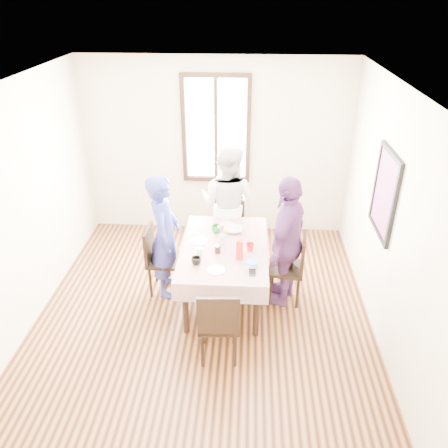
{
  "coord_description": "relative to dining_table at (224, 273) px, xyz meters",
  "views": [
    {
      "loc": [
        0.5,
        -4.2,
        3.56
      ],
      "look_at": [
        0.23,
        0.33,
        1.1
      ],
      "focal_mm": 35.8,
      "sensor_mm": 36.0,
      "label": 1
    }
  ],
  "objects": [
    {
      "name": "drinking_glass",
      "position": [
        -0.28,
        -0.19,
        0.43
      ],
      "size": [
        0.06,
        0.06,
        0.09
      ],
      "primitive_type": "cylinder",
      "color": "silver",
      "rests_on": "tablecloth"
    },
    {
      "name": "plate_far",
      "position": [
        0.0,
        0.54,
        0.39
      ],
      "size": [
        0.2,
        0.2,
        0.01
      ],
      "primitive_type": "cylinder",
      "color": "white",
      "rests_on": "tablecloth"
    },
    {
      "name": "plate_near",
      "position": [
        -0.06,
        -0.51,
        0.39
      ],
      "size": [
        0.2,
        0.2,
        0.01
      ],
      "primitive_type": "cylinder",
      "color": "white",
      "rests_on": "tablecloth"
    },
    {
      "name": "mug_flag",
      "position": [
        0.31,
        -0.06,
        0.43
      ],
      "size": [
        0.12,
        0.12,
        0.09
      ],
      "primitive_type": "imported",
      "rotation": [
        0.0,
        0.0,
        0.21
      ],
      "color": "red",
      "rests_on": "tablecloth"
    },
    {
      "name": "person_right",
      "position": [
        0.74,
        0.05,
        0.46
      ],
      "size": [
        0.75,
        1.06,
        1.67
      ],
      "primitive_type": "imported",
      "rotation": [
        0.0,
        0.0,
        -1.97
      ],
      "color": "#5D3068",
      "rests_on": "ground"
    },
    {
      "name": "chair_near",
      "position": [
        0.0,
        -0.99,
        0.08
      ],
      "size": [
        0.45,
        0.45,
        0.91
      ],
      "primitive_type": "cube",
      "rotation": [
        0.0,
        0.0,
        0.06
      ],
      "color": "black",
      "rests_on": "ground"
    },
    {
      "name": "tablecloth",
      "position": [
        0.0,
        0.0,
        0.38
      ],
      "size": [
        1.03,
        1.56,
        0.01
      ],
      "primitive_type": "cube",
      "color": "#4F0A16",
      "rests_on": "dining_table"
    },
    {
      "name": "plate_left",
      "position": [
        -0.31,
        0.11,
        0.39
      ],
      "size": [
        0.2,
        0.2,
        0.01
      ],
      "primitive_type": "cylinder",
      "color": "white",
      "rests_on": "tablecloth"
    },
    {
      "name": "butter_lid",
      "position": [
        0.34,
        -0.41,
        0.45
      ],
      "size": [
        0.12,
        0.12,
        0.01
      ],
      "primitive_type": "cylinder",
      "color": "blue",
      "rests_on": "butter_tub"
    },
    {
      "name": "chair_right",
      "position": [
        0.76,
        0.05,
        0.08
      ],
      "size": [
        0.47,
        0.47,
        0.91
      ],
      "primitive_type": "cube",
      "rotation": [
        0.0,
        0.0,
        1.43
      ],
      "color": "black",
      "rests_on": "ground"
    },
    {
      "name": "window_frame",
      "position": [
        -0.23,
        1.85,
        1.27
      ],
      "size": [
        1.02,
        0.06,
        1.62
      ],
      "primitive_type": "cube",
      "color": "black",
      "rests_on": "back_wall"
    },
    {
      "name": "chair_far",
      "position": [
        0.0,
        0.99,
        0.08
      ],
      "size": [
        0.44,
        0.44,
        0.91
      ],
      "primitive_type": "cube",
      "rotation": [
        0.0,
        0.0,
        3.08
      ],
      "color": "black",
      "rests_on": "ground"
    },
    {
      "name": "art_poster",
      "position": [
        1.75,
        -0.08,
        1.18
      ],
      "size": [
        0.04,
        0.76,
        0.96
      ],
      "primitive_type": "cube",
      "color": "red",
      "rests_on": "right_wall"
    },
    {
      "name": "right_wall",
      "position": [
        1.77,
        -0.38,
        0.98
      ],
      "size": [
        0.0,
        4.5,
        4.5
      ],
      "primitive_type": "plane",
      "rotation": [
        1.57,
        0.0,
        -1.57
      ],
      "color": "beige",
      "rests_on": "ground"
    },
    {
      "name": "mug_green",
      "position": [
        -0.12,
        0.35,
        0.43
      ],
      "size": [
        0.15,
        0.15,
        0.09
      ],
      "primitive_type": "imported",
      "rotation": [
        0.0,
        0.0,
        -0.34
      ],
      "color": "#0C7226",
      "rests_on": "tablecloth"
    },
    {
      "name": "flower_bunch",
      "position": [
        -0.03,
        0.03,
        0.59
      ],
      "size": [
        0.09,
        0.09,
        0.1
      ],
      "primitive_type": null,
      "color": "yellow",
      "rests_on": "flower_vase"
    },
    {
      "name": "flower_vase",
      "position": [
        -0.03,
        0.03,
        0.46
      ],
      "size": [
        0.08,
        0.08,
        0.15
      ],
      "primitive_type": "cylinder",
      "color": "silver",
      "rests_on": "tablecloth"
    },
    {
      "name": "person_left",
      "position": [
        -0.74,
        0.14,
        0.43
      ],
      "size": [
        0.41,
        0.6,
        1.61
      ],
      "primitive_type": "imported",
      "rotation": [
        0.0,
        0.0,
        1.61
      ],
      "color": "navy",
      "rests_on": "ground"
    },
    {
      "name": "juice_carton",
      "position": [
        0.19,
        -0.25,
        0.51
      ],
      "size": [
        0.08,
        0.08,
        0.25
      ],
      "primitive_type": "cube",
      "color": "red",
      "rests_on": "tablecloth"
    },
    {
      "name": "dining_table",
      "position": [
        0.0,
        0.0,
        0.0
      ],
      "size": [
        0.91,
        1.44,
        0.75
      ],
      "primitive_type": "cube",
      "color": "black",
      "rests_on": "ground"
    },
    {
      "name": "jam_jar",
      "position": [
        -0.07,
        -0.14,
        0.44
      ],
      "size": [
        0.07,
        0.07,
        0.1
      ],
      "primitive_type": "cylinder",
      "color": "black",
      "rests_on": "tablecloth"
    },
    {
      "name": "back_wall",
      "position": [
        -0.23,
        1.87,
        0.98
      ],
      "size": [
        4.0,
        0.0,
        4.0
      ],
      "primitive_type": "plane",
      "rotation": [
        1.57,
        0.0,
        0.0
      ],
      "color": "beige",
      "rests_on": "ground"
    },
    {
      "name": "mug_black",
      "position": [
        -0.29,
        -0.39,
        0.43
      ],
      "size": [
        0.15,
        0.15,
        0.09
      ],
      "primitive_type": "imported",
      "rotation": [
        0.0,
        0.0,
        -0.42
      ],
      "color": "black",
      "rests_on": "tablecloth"
    },
    {
      "name": "person_far",
      "position": [
        0.0,
        0.97,
        0.47
      ],
      "size": [
        1.0,
        0.9,
        1.7
      ],
      "primitive_type": "imported",
      "rotation": [
        0.0,
        0.0,
        2.76
      ],
      "color": "white",
      "rests_on": "ground"
    },
    {
      "name": "serving_bowl",
      "position": [
        0.1,
        0.37,
        0.41
      ],
      "size": [
        0.23,
        0.23,
        0.05
      ],
      "primitive_type": "imported",
      "rotation": [
        0.0,
        0.0,
        0.04
      ],
      "color": "white",
      "rests_on": "tablecloth"
    },
    {
      "name": "window_pane",
      "position": [
        -0.23,
        1.86,
        1.27
      ],
      "size": [
        0.9,
        0.02,
        1.5
      ],
      "primitive_type": "cube",
      "color": "white",
      "rests_on": "back_wall"
    },
    {
      "name": "ground",
      "position": [
        -0.23,
        -0.38,
        -0.38
      ],
      "size": [
        4.5,
        4.5,
        0.0
      ],
      "primitive_type": "plane",
      "color": "black",
      "rests_on": "ground"
    },
    {
      "name": "chair_left",
      "position": [
        -0.76,
        0.14,
        0.08
      ],
      "size": [
        0.43,
        0.43,
        0.91
      ],
      "primitive_type": "cube",
      "rotation": [
        0.0,
        0.0,
        -1.58
      ],
      "color": "black",
      "rests_on": "ground"
    },
    {
      "name": "butter_tub",
      "position": [
        0.34,
        -0.41,
        0.41
      ],
      "size": [
        0.11,
        0.11,
        0.05
      ],
      "primitive_type": "cylinder",
      "color": "white",
      "rests_on": "tablecloth"
    },
    {
      "name": "smartphone",
      "position": [
        0.34,
        -0.52,
        0.39
      ],
      "size": [
        0.07,
        0.15,
        0.01
      ],
      "primitive_type": "cube",
      "color": "black",
      "rests_on": "tablecloth"
    }
  ]
}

